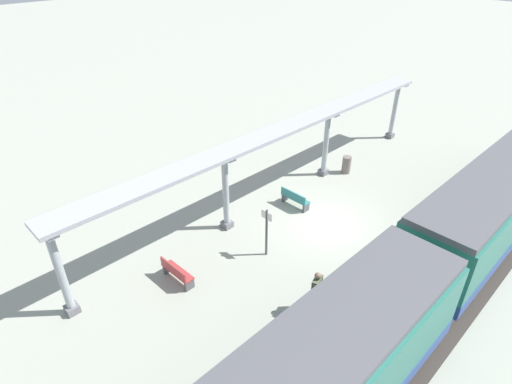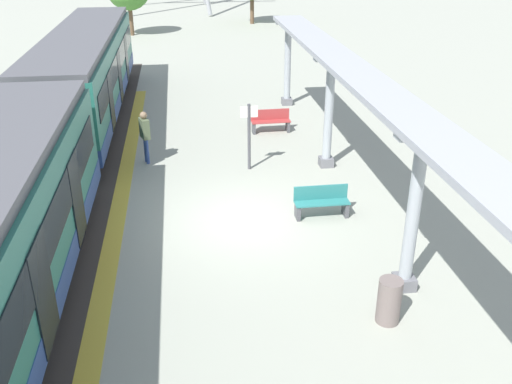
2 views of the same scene
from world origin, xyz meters
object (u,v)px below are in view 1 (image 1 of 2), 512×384
bench_near_end (176,272)px  bench_mid_platform (295,199)px  canopy_pillar_fourth (60,273)px  platform_info_sign (267,228)px  canopy_pillar_second (326,144)px  canopy_pillar_third (226,192)px  trash_bin (346,165)px  train_near_carriage (505,192)px  passenger_waiting_near_edge (317,288)px  canopy_pillar_nearest (394,111)px

bench_near_end → bench_mid_platform: same height
canopy_pillar_fourth → bench_near_end: 3.99m
bench_near_end → platform_info_sign: (-1.27, -3.56, 0.89)m
canopy_pillar_second → canopy_pillar_third: same height
canopy_pillar_fourth → trash_bin: (-0.75, -15.24, -1.35)m
train_near_carriage → bench_near_end: (7.11, 12.30, -1.39)m
train_near_carriage → canopy_pillar_third: canopy_pillar_third is taller
canopy_pillar_fourth → passenger_waiting_near_edge: bearing=-134.2°
canopy_pillar_nearest → bench_near_end: bearing=94.2°
train_near_carriage → platform_info_sign: 10.53m
canopy_pillar_second → bench_mid_platform: (-1.01, 3.58, -1.39)m
canopy_pillar_nearest → canopy_pillar_third: bearing=90.0°
canopy_pillar_nearest → canopy_pillar_fourth: size_ratio=1.00×
bench_mid_platform → canopy_pillar_nearest: bearing=-84.6°
canopy_pillar_third → bench_near_end: (-1.29, 3.65, -1.39)m
trash_bin → bench_near_end: bearing=92.6°
canopy_pillar_nearest → train_near_carriage: bearing=147.1°
train_near_carriage → canopy_pillar_third: 12.06m
canopy_pillar_second → trash_bin: canopy_pillar_second is taller
passenger_waiting_near_edge → canopy_pillar_third: bearing=-10.5°
canopy_pillar_third → passenger_waiting_near_edge: 6.05m
canopy_pillar_nearest → bench_near_end: size_ratio=2.40×
train_near_carriage → canopy_pillar_fourth: size_ratio=4.03×
canopy_pillar_second → train_near_carriage: bearing=-169.0°
canopy_pillar_second → platform_info_sign: canopy_pillar_second is taller
bench_near_end → passenger_waiting_near_edge: bearing=-151.0°
bench_near_end → bench_mid_platform: size_ratio=1.01×
canopy_pillar_second → bench_mid_platform: canopy_pillar_second is taller
canopy_pillar_second → passenger_waiting_near_edge: bearing=126.0°
canopy_pillar_second → passenger_waiting_near_edge: 10.06m
canopy_pillar_second → bench_mid_platform: 3.97m
canopy_pillar_third → platform_info_sign: canopy_pillar_third is taller
trash_bin → platform_info_sign: bearing=102.5°
platform_info_sign → passenger_waiting_near_edge: 3.50m
train_near_carriage → canopy_pillar_third: bearing=45.8°
canopy_pillar_second → trash_bin: (-0.75, -1.06, -1.35)m
canopy_pillar_nearest → trash_bin: 6.20m
canopy_pillar_nearest → bench_mid_platform: bearing=95.4°
train_near_carriage → bench_near_end: bearing=60.0°
canopy_pillar_nearest → platform_info_sign: bearing=100.2°
canopy_pillar_nearest → passenger_waiting_near_edge: size_ratio=2.03×
canopy_pillar_nearest → passenger_waiting_near_edge: 16.30m
canopy_pillar_second → trash_bin: 1.87m
train_near_carriage → bench_mid_platform: bearing=35.2°
canopy_pillar_second → passenger_waiting_near_edge: canopy_pillar_second is taller
canopy_pillar_nearest → canopy_pillar_fourth: same height
platform_info_sign → canopy_pillar_second: bearing=-70.2°
canopy_pillar_nearest → trash_bin: bearing=97.1°
train_near_carriage → canopy_pillar_second: 8.56m
canopy_pillar_third → canopy_pillar_fourth: same height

